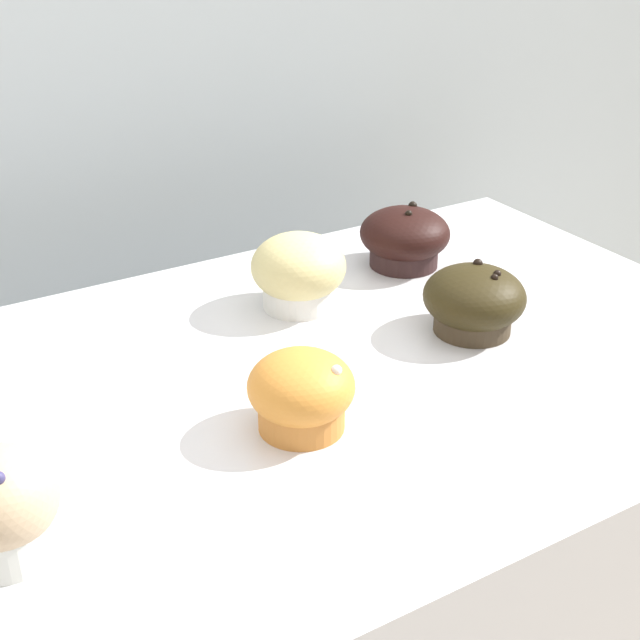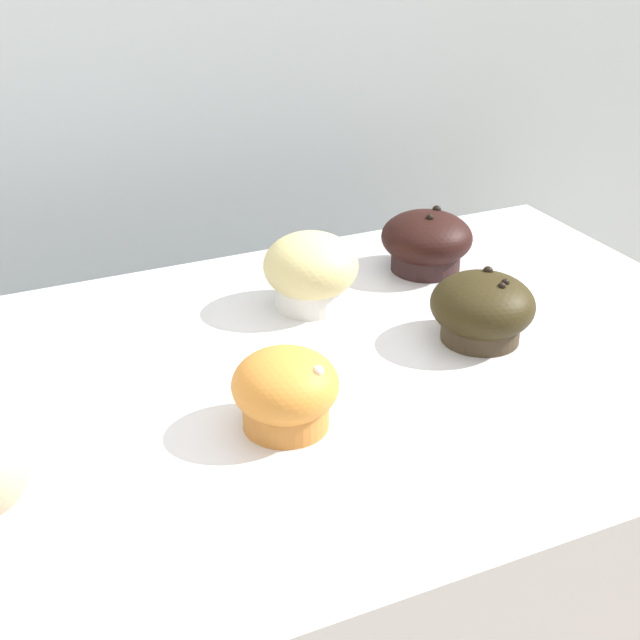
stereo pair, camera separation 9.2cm
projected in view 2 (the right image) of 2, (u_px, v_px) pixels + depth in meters
The scene contains 5 objects.
wall_back at pixel (161, 210), 1.42m from camera, with size 3.20×0.10×1.80m, color #A8B2B7.
muffin_front_center at pixel (482, 309), 0.97m from camera, with size 0.11×0.11×0.08m.
muffin_back_left at pixel (311, 271), 1.04m from camera, with size 0.11×0.11×0.09m.
muffin_back_right at pixel (426, 242), 1.13m from camera, with size 0.12×0.12×0.08m.
muffin_front_left at pixel (285, 391), 0.82m from camera, with size 0.10×0.10×0.08m.
Camera 2 is at (-0.33, -0.73, 1.40)m, focal length 50.00 mm.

